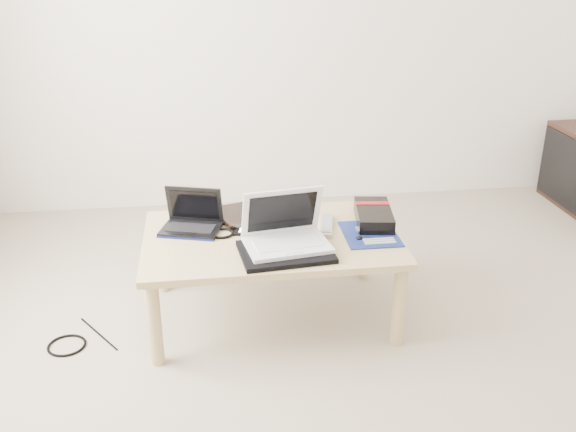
{
  "coord_description": "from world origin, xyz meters",
  "views": [
    {
      "loc": [
        -0.67,
        -1.94,
        1.58
      ],
      "look_at": [
        -0.33,
        0.58,
        0.49
      ],
      "focal_mm": 40.0,
      "sensor_mm": 36.0,
      "label": 1
    }
  ],
  "objects": [
    {
      "name": "ground",
      "position": [
        0.0,
        0.0,
        0.0
      ],
      "size": [
        4.0,
        4.0,
        0.0
      ],
      "primitive_type": "plane",
      "color": "#B0A48F",
      "rests_on": "ground"
    },
    {
      "name": "coffee_table",
      "position": [
        -0.4,
        0.58,
        0.35
      ],
      "size": [
        1.1,
        0.7,
        0.4
      ],
      "color": "tan",
      "rests_on": "ground"
    },
    {
      "name": "book",
      "position": [
        -0.47,
        0.8,
        0.41
      ],
      "size": [
        0.35,
        0.32,
        0.03
      ],
      "color": "black",
      "rests_on": "coffee_table"
    },
    {
      "name": "netbook",
      "position": [
        -0.74,
        0.69,
        0.44
      ],
      "size": [
        0.3,
        0.25,
        0.19
      ],
      "color": "black",
      "rests_on": "coffee_table"
    },
    {
      "name": "tablet",
      "position": [
        -0.44,
        0.65,
        0.41
      ],
      "size": [
        0.26,
        0.22,
        0.01
      ],
      "color": "black",
      "rests_on": "coffee_table"
    },
    {
      "name": "remote",
      "position": [
        -0.14,
        0.63,
        0.41
      ],
      "size": [
        0.1,
        0.24,
        0.02
      ],
      "color": "#B1B1B6",
      "rests_on": "coffee_table"
    },
    {
      "name": "neoprene_sleeve",
      "position": [
        -0.36,
        0.39,
        0.41
      ],
      "size": [
        0.4,
        0.31,
        0.02
      ],
      "primitive_type": "cube",
      "rotation": [
        0.0,
        0.0,
        0.1
      ],
      "color": "black",
      "rests_on": "coffee_table"
    },
    {
      "name": "white_laptop",
      "position": [
        -0.35,
        0.45,
        0.47
      ],
      "size": [
        0.37,
        0.29,
        0.24
      ],
      "color": "white",
      "rests_on": "neoprene_sleeve"
    },
    {
      "name": "motherboard",
      "position": [
        0.03,
        0.53,
        0.4
      ],
      "size": [
        0.23,
        0.29,
        0.01
      ],
      "color": "#0C1352",
      "rests_on": "coffee_table"
    },
    {
      "name": "gpu_box",
      "position": [
        0.08,
        0.66,
        0.43
      ],
      "size": [
        0.2,
        0.33,
        0.07
      ],
      "color": "black",
      "rests_on": "coffee_table"
    },
    {
      "name": "cable_coil",
      "position": [
        -0.61,
        0.62,
        0.41
      ],
      "size": [
        0.11,
        0.11,
        0.01
      ],
      "primitive_type": "torus",
      "rotation": [
        0.0,
        0.0,
        0.05
      ],
      "color": "black",
      "rests_on": "coffee_table"
    },
    {
      "name": "floor_cable_coil",
      "position": [
        -1.29,
        0.44,
        0.01
      ],
      "size": [
        0.19,
        0.19,
        0.01
      ],
      "primitive_type": "torus",
      "rotation": [
        0.0,
        0.0,
        0.17
      ],
      "color": "black",
      "rests_on": "ground"
    },
    {
      "name": "floor_cable_trail",
      "position": [
        -1.17,
        0.52,
        0.0
      ],
      "size": [
        0.19,
        0.27,
        0.01
      ],
      "primitive_type": "cylinder",
      "rotation": [
        1.57,
        0.0,
        0.6
      ],
      "color": "black",
      "rests_on": "ground"
    }
  ]
}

